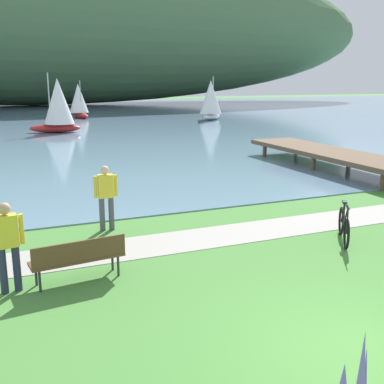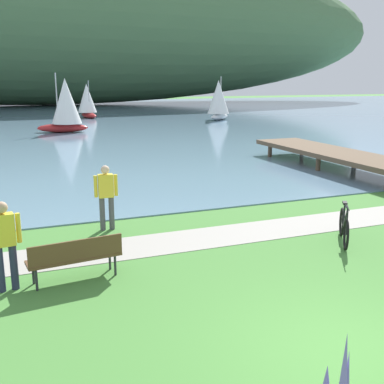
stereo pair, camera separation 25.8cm
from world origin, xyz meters
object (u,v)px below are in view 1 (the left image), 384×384
at_px(sailboat_far_off, 79,100).
at_px(bicycle_leaning_near_bench, 344,226).
at_px(person_on_the_grass, 7,242).
at_px(sailboat_mid_bay, 211,100).
at_px(sailboat_toward_hillside, 58,105).
at_px(person_at_shoreline, 106,194).
at_px(park_bench_near_camera, 78,257).

bearing_deg(sailboat_far_off, bicycle_leaning_near_bench, -90.83).
bearing_deg(bicycle_leaning_near_bench, sailboat_far_off, 89.17).
bearing_deg(person_on_the_grass, sailboat_mid_bay, 59.54).
relative_size(sailboat_mid_bay, sailboat_far_off, 1.10).
bearing_deg(sailboat_toward_hillside, person_on_the_grass, -99.24).
height_order(sailboat_mid_bay, sailboat_far_off, sailboat_mid_bay).
xyz_separation_m(person_at_shoreline, sailboat_far_off, (5.68, 37.43, 0.83)).
height_order(bicycle_leaning_near_bench, person_at_shoreline, person_at_shoreline).
distance_m(person_on_the_grass, sailboat_far_off, 41.22).
xyz_separation_m(park_bench_near_camera, sailboat_toward_hillside, (3.20, 27.32, 1.54)).
distance_m(person_at_shoreline, person_on_the_grass, 3.86).
bearing_deg(sailboat_toward_hillside, park_bench_near_camera, -96.68).
distance_m(sailboat_mid_bay, sailboat_toward_hillside, 16.18).
relative_size(park_bench_near_camera, person_on_the_grass, 1.08).
bearing_deg(sailboat_toward_hillside, bicycle_leaning_near_bench, -83.49).
height_order(bicycle_leaning_near_bench, person_on_the_grass, person_on_the_grass).
distance_m(park_bench_near_camera, person_on_the_grass, 1.32).
height_order(park_bench_near_camera, bicycle_leaning_near_bench, bicycle_leaning_near_bench).
height_order(person_on_the_grass, sailboat_far_off, sailboat_far_off).
bearing_deg(sailboat_mid_bay, person_at_shoreline, -119.43).
xyz_separation_m(person_on_the_grass, sailboat_mid_bay, (19.51, 33.17, 1.01)).
xyz_separation_m(bicycle_leaning_near_bench, sailboat_mid_bay, (11.94, 33.29, 1.59)).
bearing_deg(sailboat_far_off, sailboat_toward_hillside, -105.80).
bearing_deg(person_at_shoreline, person_on_the_grass, -129.74).
relative_size(bicycle_leaning_near_bench, sailboat_toward_hillside, 0.35).
distance_m(park_bench_near_camera, sailboat_far_off, 41.04).
xyz_separation_m(sailboat_toward_hillside, sailboat_far_off, (3.71, 13.12, -0.26)).
relative_size(bicycle_leaning_near_bench, person_at_shoreline, 0.88).
xyz_separation_m(park_bench_near_camera, person_on_the_grass, (-1.24, 0.04, 0.46)).
xyz_separation_m(bicycle_leaning_near_bench, person_on_the_grass, (-7.57, 0.12, 0.58)).
distance_m(bicycle_leaning_near_bench, sailboat_mid_bay, 35.40).
bearing_deg(park_bench_near_camera, person_at_shoreline, 67.73).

